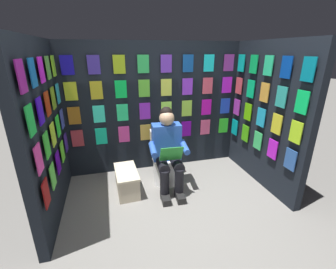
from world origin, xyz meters
name	(u,v)px	position (x,y,z in m)	size (l,w,h in m)	color
ground_plane	(188,233)	(0.00, 0.00, 0.00)	(30.00, 30.00, 0.00)	gray
display_wall_back	(155,108)	(0.00, -1.69, 1.03)	(2.90, 0.14, 2.05)	black
display_wall_left	(266,116)	(-1.45, -0.82, 1.03)	(0.14, 1.65, 2.05)	black
display_wall_right	(45,133)	(1.45, -0.82, 1.03)	(0.14, 1.65, 2.05)	black
toilet	(165,161)	(-0.04, -1.17, 0.33)	(0.41, 0.56, 0.77)	white
person_reading	(168,150)	(-0.02, -0.95, 0.60)	(0.54, 0.70, 1.19)	blue
comic_longbox_near	(127,181)	(0.57, -1.00, 0.17)	(0.32, 0.60, 0.33)	beige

